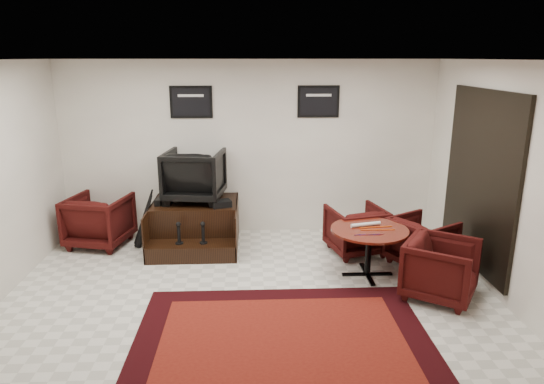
{
  "coord_description": "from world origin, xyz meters",
  "views": [
    {
      "loc": [
        0.02,
        -5.23,
        2.83
      ],
      "look_at": [
        0.3,
        0.9,
        1.12
      ],
      "focal_mm": 32.0,
      "sensor_mm": 36.0,
      "label": 1
    }
  ],
  "objects_px": {
    "shine_podium": "(196,225)",
    "meeting_table": "(369,235)",
    "shine_chair": "(194,173)",
    "table_chair_back": "(356,228)",
    "armchair_side": "(99,218)",
    "table_chair_window": "(422,239)",
    "table_chair_corner": "(441,266)"
  },
  "relations": [
    {
      "from": "shine_chair",
      "to": "table_chair_back",
      "type": "bearing_deg",
      "value": 174.51
    },
    {
      "from": "shine_podium",
      "to": "shine_chair",
      "type": "height_order",
      "value": "shine_chair"
    },
    {
      "from": "meeting_table",
      "to": "shine_chair",
      "type": "bearing_deg",
      "value": 150.43
    },
    {
      "from": "shine_chair",
      "to": "table_chair_back",
      "type": "xyz_separation_m",
      "value": [
        2.42,
        -0.57,
        -0.72
      ]
    },
    {
      "from": "shine_chair",
      "to": "meeting_table",
      "type": "height_order",
      "value": "shine_chair"
    },
    {
      "from": "table_chair_corner",
      "to": "armchair_side",
      "type": "bearing_deg",
      "value": 100.66
    },
    {
      "from": "armchair_side",
      "to": "table_chair_window",
      "type": "bearing_deg",
      "value": -178.88
    },
    {
      "from": "armchair_side",
      "to": "table_chair_corner",
      "type": "bearing_deg",
      "value": 170.14
    },
    {
      "from": "table_chair_back",
      "to": "table_chair_window",
      "type": "bearing_deg",
      "value": 135.37
    },
    {
      "from": "shine_chair",
      "to": "meeting_table",
      "type": "xyz_separation_m",
      "value": [
        2.41,
        -1.37,
        -0.54
      ]
    },
    {
      "from": "meeting_table",
      "to": "table_chair_window",
      "type": "relative_size",
      "value": 1.32
    },
    {
      "from": "shine_podium",
      "to": "table_chair_corner",
      "type": "bearing_deg",
      "value": -30.83
    },
    {
      "from": "table_chair_window",
      "to": "meeting_table",
      "type": "bearing_deg",
      "value": 80.04
    },
    {
      "from": "shine_podium",
      "to": "shine_chair",
      "type": "xyz_separation_m",
      "value": [
        0.0,
        0.14,
        0.8
      ]
    },
    {
      "from": "shine_podium",
      "to": "meeting_table",
      "type": "bearing_deg",
      "value": -27.0
    },
    {
      "from": "shine_podium",
      "to": "armchair_side",
      "type": "height_order",
      "value": "armchair_side"
    },
    {
      "from": "shine_chair",
      "to": "table_chair_corner",
      "type": "xyz_separation_m",
      "value": [
        3.14,
        -2.01,
        -0.71
      ]
    },
    {
      "from": "shine_podium",
      "to": "shine_chair",
      "type": "bearing_deg",
      "value": 90.0
    },
    {
      "from": "meeting_table",
      "to": "table_chair_window",
      "type": "xyz_separation_m",
      "value": [
        0.83,
        0.31,
        -0.2
      ]
    },
    {
      "from": "table_chair_window",
      "to": "table_chair_corner",
      "type": "height_order",
      "value": "table_chair_corner"
    },
    {
      "from": "armchair_side",
      "to": "table_chair_corner",
      "type": "distance_m",
      "value": 5.01
    },
    {
      "from": "shine_podium",
      "to": "table_chair_corner",
      "type": "height_order",
      "value": "table_chair_corner"
    },
    {
      "from": "table_chair_corner",
      "to": "table_chair_back",
      "type": "bearing_deg",
      "value": 60.0
    },
    {
      "from": "shine_chair",
      "to": "armchair_side",
      "type": "distance_m",
      "value": 1.63
    },
    {
      "from": "shine_podium",
      "to": "table_chair_corner",
      "type": "xyz_separation_m",
      "value": [
        3.14,
        -1.87,
        0.09
      ]
    },
    {
      "from": "shine_podium",
      "to": "meeting_table",
      "type": "relative_size",
      "value": 1.33
    },
    {
      "from": "shine_chair",
      "to": "table_chair_corner",
      "type": "bearing_deg",
      "value": 155.13
    },
    {
      "from": "shine_chair",
      "to": "table_chair_back",
      "type": "height_order",
      "value": "shine_chair"
    },
    {
      "from": "shine_podium",
      "to": "shine_chair",
      "type": "distance_m",
      "value": 0.81
    },
    {
      "from": "shine_podium",
      "to": "meeting_table",
      "type": "height_order",
      "value": "shine_podium"
    },
    {
      "from": "meeting_table",
      "to": "table_chair_corner",
      "type": "bearing_deg",
      "value": -41.52
    },
    {
      "from": "shine_chair",
      "to": "table_chair_corner",
      "type": "relative_size",
      "value": 1.09
    }
  ]
}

